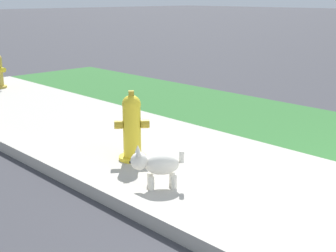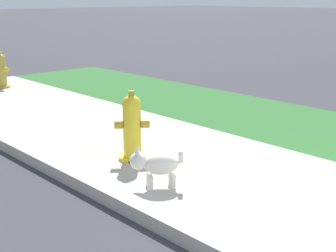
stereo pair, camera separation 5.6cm
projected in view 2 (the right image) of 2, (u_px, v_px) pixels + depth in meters
fire_hydrant_far_end at (132, 127)px, 4.92m from camera, size 0.34×0.35×0.76m
fire_hydrant_across_street at (1, 71)px, 8.83m from camera, size 0.37×0.34×0.70m
small_white_dog at (156, 164)px, 4.23m from camera, size 0.38×0.43×0.41m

